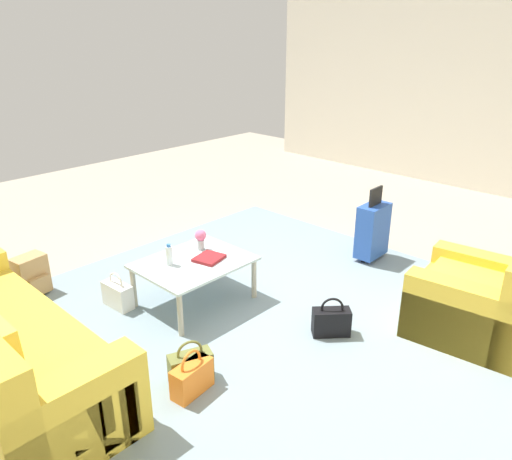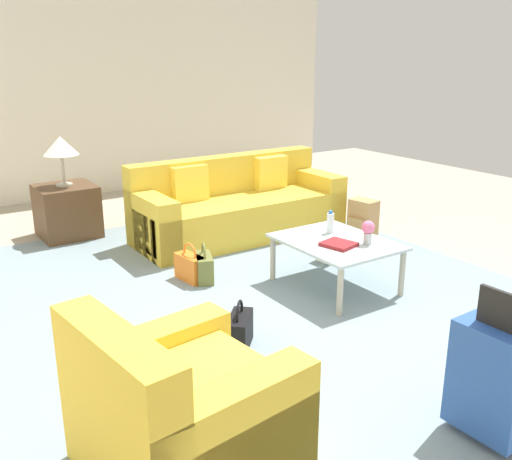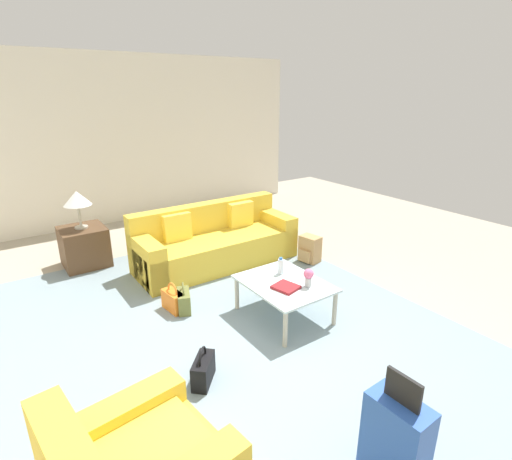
% 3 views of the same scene
% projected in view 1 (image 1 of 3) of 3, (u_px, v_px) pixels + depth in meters
% --- Properties ---
extents(ground_plane, '(12.00, 12.00, 0.00)m').
position_uv_depth(ground_plane, '(262.00, 305.00, 4.76)').
color(ground_plane, '#A89E89').
extents(wall_left, '(0.12, 8.00, 3.10)m').
position_uv_depth(wall_left, '(489.00, 92.00, 7.57)').
color(wall_left, silver).
rests_on(wall_left, ground).
extents(area_rug, '(5.20, 4.40, 0.01)m').
position_uv_depth(area_rug, '(231.00, 339.00, 4.22)').
color(area_rug, gray).
rests_on(area_rug, ground).
extents(armchair, '(0.99, 1.01, 0.85)m').
position_uv_depth(armchair, '(481.00, 304.00, 4.19)').
color(armchair, gold).
rests_on(armchair, ground).
extents(coffee_table, '(1.00, 0.79, 0.44)m').
position_uv_depth(coffee_table, '(194.00, 266.00, 4.66)').
color(coffee_table, silver).
rests_on(coffee_table, ground).
extents(water_bottle, '(0.06, 0.06, 0.20)m').
position_uv_depth(water_bottle, '(169.00, 255.00, 4.54)').
color(water_bottle, silver).
rests_on(water_bottle, coffee_table).
extents(coffee_table_book, '(0.30, 0.28, 0.03)m').
position_uv_depth(coffee_table_book, '(209.00, 258.00, 4.67)').
color(coffee_table_book, maroon).
rests_on(coffee_table_book, coffee_table).
extents(flower_vase, '(0.11, 0.11, 0.21)m').
position_uv_depth(flower_vase, '(201.00, 238.00, 4.84)').
color(flower_vase, '#B2B7BC').
rests_on(flower_vase, coffee_table).
extents(suitcase_blue, '(0.41, 0.23, 0.85)m').
position_uv_depth(suitcase_blue, '(373.00, 230.00, 5.57)').
color(suitcase_blue, '#2851AD').
rests_on(suitcase_blue, ground).
extents(handbag_olive, '(0.35, 0.25, 0.36)m').
position_uv_depth(handbag_olive, '(191.00, 367.00, 3.68)').
color(handbag_olive, olive).
rests_on(handbag_olive, ground).
extents(handbag_white, '(0.16, 0.33, 0.36)m').
position_uv_depth(handbag_white, '(118.00, 295.00, 4.68)').
color(handbag_white, white).
rests_on(handbag_white, ground).
extents(handbag_orange, '(0.33, 0.18, 0.36)m').
position_uv_depth(handbag_orange, '(192.00, 378.00, 3.56)').
color(handbag_orange, orange).
rests_on(handbag_orange, ground).
extents(handbag_black, '(0.33, 0.32, 0.36)m').
position_uv_depth(handbag_black, '(331.00, 321.00, 4.25)').
color(handbag_black, black).
rests_on(handbag_black, ground).
extents(backpack_tan, '(0.33, 0.29, 0.40)m').
position_uv_depth(backpack_tan, '(32.00, 276.00, 4.89)').
color(backpack_tan, tan).
rests_on(backpack_tan, ground).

